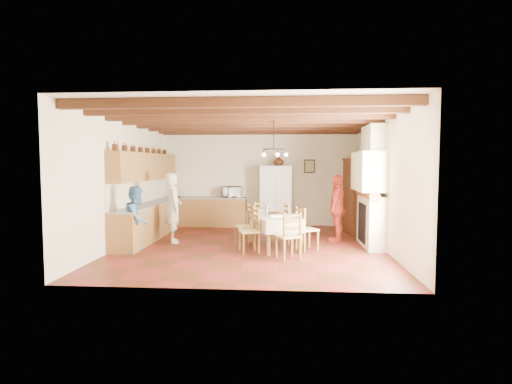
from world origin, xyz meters
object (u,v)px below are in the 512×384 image
chair_left_near (249,230)px  person_man (173,208)px  chair_right_far (294,223)px  microwave (232,192)px  chair_right_near (307,229)px  chair_end_far (263,221)px  hutch (355,196)px  person_woman_blue (137,219)px  chair_end_near (288,235)px  refrigerator (277,197)px  person_woman_red (337,208)px  chair_left_far (244,226)px  dining_table (273,219)px

chair_left_near → person_man: size_ratio=0.56×
chair_right_far → microwave: size_ratio=1.63×
chair_right_near → chair_end_far: size_ratio=1.00×
hutch → chair_right_near: 2.84m
chair_end_far → microwave: 2.42m
chair_right_far → person_woman_blue: person_woman_blue is taller
chair_left_near → chair_right_far: bearing=118.0°
chair_right_near → person_woman_blue: bearing=68.9°
microwave → person_man: bearing=-128.2°
chair_end_far → person_man: size_ratio=0.56×
chair_right_near → person_man: person_man is taller
chair_end_far → microwave: size_ratio=1.63×
chair_end_near → chair_right_near: bearing=-144.1°
refrigerator → person_man: size_ratio=1.09×
chair_end_far → person_woman_red: 1.88m
chair_end_far → person_man: 2.28m
refrigerator → person_woman_blue: size_ratio=1.29×
hutch → chair_end_far: hutch is taller
chair_end_near → person_woman_blue: size_ratio=0.67×
chair_left_far → person_woman_blue: 2.41m
chair_right_far → chair_end_far: bearing=45.0°
chair_left_far → chair_end_near: size_ratio=1.00×
person_woman_blue → person_man: bearing=-18.8°
refrigerator → hutch: (2.20, -0.78, 0.11)m
dining_table → person_woman_red: size_ratio=1.13×
refrigerator → chair_end_near: size_ratio=1.94×
hutch → chair_right_near: hutch is taller
person_woman_blue → chair_end_far: bearing=-53.1°
chair_end_near → chair_left_near: bearing=-60.7°
chair_end_near → person_woman_red: 2.27m
chair_right_near → chair_right_far: bearing=-7.5°
chair_left_far → person_woman_blue: bearing=-95.7°
dining_table → person_man: size_ratio=1.10×
refrigerator → chair_right_near: 3.26m
chair_right_near → person_woman_blue: size_ratio=0.67×
dining_table → person_woman_red: person_woman_red is taller
hutch → chair_left_far: hutch is taller
chair_left_near → chair_left_far: 0.70m
hutch → chair_left_near: bearing=-142.0°
dining_table → chair_left_far: chair_left_far is taller
chair_right_near → chair_end_near: size_ratio=1.00×
chair_left_near → chair_end_near: same height
chair_right_far → hutch: bearing=-61.5°
person_woman_blue → chair_left_near: bearing=-81.8°
dining_table → chair_left_far: (-0.69, 0.14, -0.18)m
chair_end_far → person_man: bearing=173.9°
chair_right_near → person_man: bearing=50.5°
hutch → microwave: 3.70m
person_woman_blue → person_woman_red: 4.74m
chair_left_far → chair_end_far: bearing=129.1°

